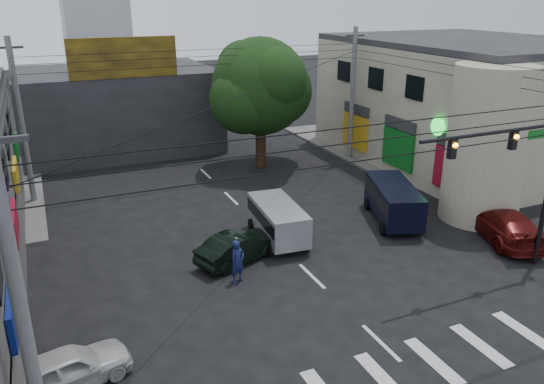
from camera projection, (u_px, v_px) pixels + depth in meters
ground at (336, 300)px, 20.65m from camera, size 160.00×160.00×0.00m
sidewalk_far_right at (415, 141)px, 42.90m from camera, size 16.00×16.00×0.15m
building_right at (466, 103)px, 37.25m from camera, size 14.00×18.00×8.00m
corner_column at (487, 145)px, 26.87m from camera, size 4.00×4.00×8.00m
building_far at (118, 109)px, 40.33m from camera, size 14.00×10.00×6.00m
billboard at (123, 58)px, 34.63m from camera, size 7.00×0.30×2.60m
street_tree at (260, 87)px, 34.82m from camera, size 6.40×6.40×8.70m
traffic_gantry at (524, 164)px, 21.09m from camera, size 7.10×0.35×7.20m
utility_pole_near_left at (23, 325)px, 11.18m from camera, size 0.32×0.32×9.20m
utility_pole_far_left at (22, 124)px, 28.73m from camera, size 0.32×0.32×9.20m
utility_pole_far_right at (352, 96)px, 36.74m from camera, size 0.32×0.32×9.20m
dark_sedan at (239, 247)px, 23.46m from camera, size 4.01×4.96×1.34m
white_compact at (68, 368)px, 15.87m from camera, size 3.27×4.49×1.29m
maroon_sedan at (504, 225)px, 25.51m from camera, size 5.50×6.63×1.53m
silver_minivan at (278, 223)px, 25.36m from camera, size 4.58×2.56×1.83m
navy_van at (393, 203)px, 27.53m from camera, size 6.20×5.14×1.98m
traffic_officer at (238, 261)px, 21.64m from camera, size 0.99×0.92×1.85m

